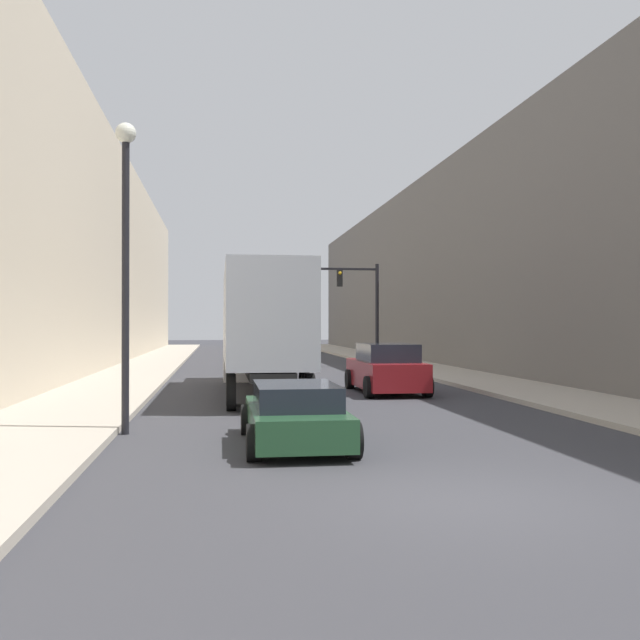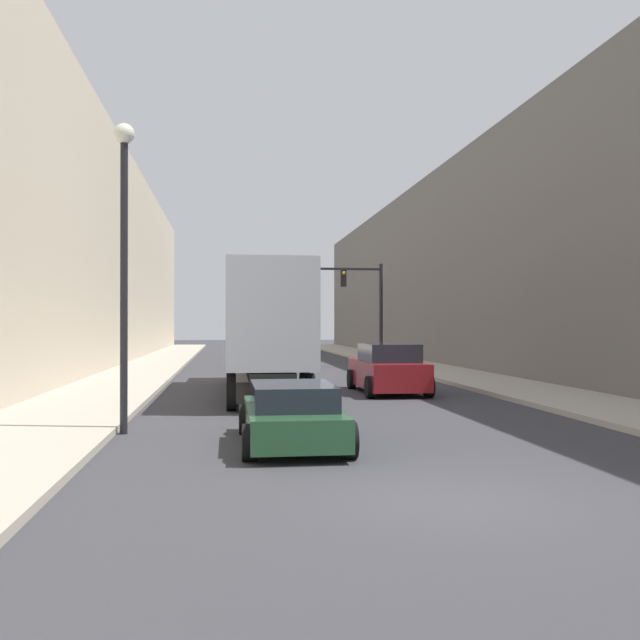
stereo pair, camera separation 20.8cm
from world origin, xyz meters
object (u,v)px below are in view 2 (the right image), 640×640
(suv_car, at_px, (388,369))
(traffic_signal_gantry, at_px, (353,295))
(sedan_car, at_px, (292,415))
(street_lamp, at_px, (124,234))
(semi_truck, at_px, (261,325))

(suv_car, bearing_deg, traffic_signal_gantry, 84.72)
(sedan_car, distance_m, street_lamp, 5.37)
(traffic_signal_gantry, bearing_deg, street_lamp, -111.61)
(sedan_car, height_order, traffic_signal_gantry, traffic_signal_gantry)
(sedan_car, bearing_deg, suv_car, 67.45)
(semi_truck, bearing_deg, street_lamp, -110.24)
(semi_truck, relative_size, street_lamp, 1.97)
(sedan_car, height_order, street_lamp, street_lamp)
(sedan_car, relative_size, street_lamp, 0.65)
(semi_truck, height_order, suv_car, semi_truck)
(suv_car, bearing_deg, street_lamp, -132.84)
(sedan_car, distance_m, traffic_signal_gantry, 25.33)
(sedan_car, bearing_deg, traffic_signal_gantry, 77.28)
(traffic_signal_gantry, bearing_deg, sedan_car, -102.72)
(semi_truck, relative_size, traffic_signal_gantry, 2.06)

